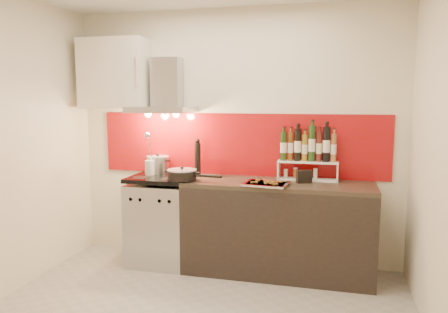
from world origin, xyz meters
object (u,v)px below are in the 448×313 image
(stock_pot, at_px, (158,164))
(baking_tray, at_px, (266,184))
(pepper_mill, at_px, (198,158))
(counter, at_px, (278,228))
(range_stove, at_px, (162,220))
(saute_pan, at_px, (183,175))

(stock_pot, height_order, baking_tray, stock_pot)
(stock_pot, relative_size, pepper_mill, 0.63)
(stock_pot, bearing_deg, counter, -7.04)
(range_stove, height_order, counter, range_stove)
(counter, relative_size, pepper_mill, 4.64)
(pepper_mill, bearing_deg, stock_pot, 175.79)
(range_stove, distance_m, baking_tray, 1.22)
(range_stove, bearing_deg, saute_pan, -27.65)
(counter, bearing_deg, saute_pan, -170.35)
(range_stove, distance_m, pepper_mill, 0.75)
(range_stove, relative_size, saute_pan, 1.64)
(counter, bearing_deg, baking_tray, -117.10)
(range_stove, xyz_separation_m, pepper_mill, (0.35, 0.13, 0.65))
(stock_pot, bearing_deg, range_stove, -58.23)
(stock_pot, bearing_deg, baking_tray, -15.62)
(counter, distance_m, stock_pot, 1.42)
(stock_pot, distance_m, pepper_mill, 0.46)
(range_stove, xyz_separation_m, saute_pan, (0.29, -0.15, 0.52))
(saute_pan, relative_size, baking_tray, 1.27)
(saute_pan, bearing_deg, baking_tray, -1.57)
(baking_tray, bearing_deg, saute_pan, 178.43)
(saute_pan, distance_m, pepper_mill, 0.32)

